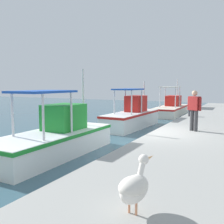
{
  "coord_description": "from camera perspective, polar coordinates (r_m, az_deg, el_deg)",
  "views": [
    {
      "loc": [
        -9.75,
        -3.23,
        2.69
      ],
      "look_at": [
        1.67,
        2.74,
        1.29
      ],
      "focal_mm": 40.5,
      "sensor_mm": 36.0,
      "label": 1
    }
  ],
  "objects": [
    {
      "name": "fishing_boat_second",
      "position": [
        9.93,
        -12.85,
        -5.69
      ],
      "size": [
        5.54,
        2.04,
        3.37
      ],
      "color": "white",
      "rests_on": "ground"
    },
    {
      "name": "fishing_boat_third",
      "position": [
        15.91,
        4.53,
        -1.02
      ],
      "size": [
        5.38,
        1.87,
        2.94
      ],
      "color": "white",
      "rests_on": "ground"
    },
    {
      "name": "fishing_boat_fourth",
      "position": [
        23.03,
        13.27,
        0.83
      ],
      "size": [
        6.21,
        2.03,
        3.24
      ],
      "color": "silver",
      "rests_on": "ground"
    },
    {
      "name": "pelican",
      "position": [
        3.87,
        5.08,
        -16.43
      ],
      "size": [
        0.96,
        0.44,
        0.82
      ],
      "color": "tan",
      "rests_on": "quay_pier"
    },
    {
      "name": "fisherman_standing",
      "position": [
        10.79,
        18.07,
        0.76
      ],
      "size": [
        0.43,
        0.59,
        1.65
      ],
      "color": "#3F3F42",
      "rests_on": "quay_pier"
    },
    {
      "name": "mooring_bollard_second",
      "position": [
        15.82,
        17.31,
        -0.15
      ],
      "size": [
        0.27,
        0.27,
        0.43
      ],
      "primitive_type": "cylinder",
      "color": "#333338",
      "rests_on": "quay_pier"
    }
  ]
}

